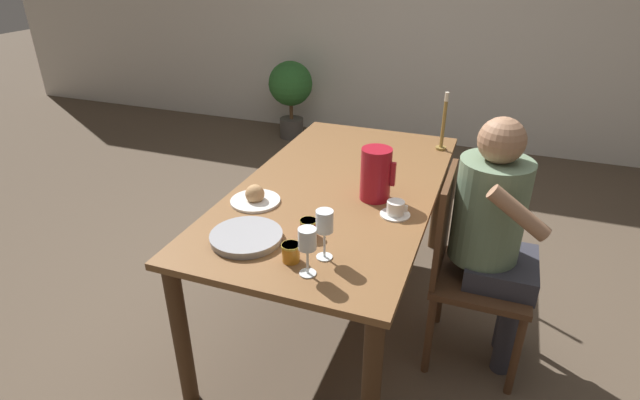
% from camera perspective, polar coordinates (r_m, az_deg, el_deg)
% --- Properties ---
extents(ground_plane, '(20.00, 20.00, 0.00)m').
position_cam_1_polar(ground_plane, '(2.82, 1.90, -12.08)').
color(ground_plane, brown).
extents(wall_back, '(10.00, 0.06, 2.60)m').
position_cam_1_polar(wall_back, '(4.94, 13.35, 20.92)').
color(wall_back, silver).
rests_on(wall_back, ground_plane).
extents(dining_table, '(0.92, 1.75, 0.74)m').
position_cam_1_polar(dining_table, '(2.46, 2.13, -0.43)').
color(dining_table, brown).
rests_on(dining_table, ground_plane).
extents(chair_person_side, '(0.42, 0.42, 0.93)m').
position_cam_1_polar(chair_person_side, '(2.36, 16.41, -7.33)').
color(chair_person_side, '#51331E').
rests_on(chair_person_side, ground_plane).
extents(person_seated, '(0.39, 0.41, 1.19)m').
position_cam_1_polar(person_seated, '(2.27, 19.39, -2.91)').
color(person_seated, '#33333D').
rests_on(person_seated, ground_plane).
extents(red_pitcher, '(0.16, 0.14, 0.24)m').
position_cam_1_polar(red_pitcher, '(2.26, 6.39, 2.98)').
color(red_pitcher, '#A31423').
rests_on(red_pitcher, dining_table).
extents(wine_glass_water, '(0.06, 0.06, 0.20)m').
position_cam_1_polar(wine_glass_water, '(1.80, 0.52, -2.71)').
color(wine_glass_water, white).
rests_on(wine_glass_water, dining_table).
extents(wine_glass_juice, '(0.06, 0.06, 0.19)m').
position_cam_1_polar(wine_glass_juice, '(1.72, -1.46, -4.79)').
color(wine_glass_juice, white).
rests_on(wine_glass_juice, dining_table).
extents(teacup_near_person, '(0.13, 0.13, 0.07)m').
position_cam_1_polar(teacup_near_person, '(2.17, 8.62, -1.07)').
color(teacup_near_person, white).
rests_on(teacup_near_person, dining_table).
extents(serving_tray, '(0.29, 0.29, 0.03)m').
position_cam_1_polar(serving_tray, '(2.00, -8.42, -4.19)').
color(serving_tray, '#9E9EA3').
rests_on(serving_tray, dining_table).
extents(bread_plate, '(0.23, 0.23, 0.09)m').
position_cam_1_polar(bread_plate, '(2.28, -7.42, 0.31)').
color(bread_plate, white).
rests_on(bread_plate, dining_table).
extents(jam_jar_amber, '(0.07, 0.07, 0.07)m').
position_cam_1_polar(jam_jar_amber, '(1.84, -3.36, -5.94)').
color(jam_jar_amber, '#C67A1E').
rests_on(jam_jar_amber, dining_table).
extents(jam_jar_red, '(0.07, 0.07, 0.07)m').
position_cam_1_polar(jam_jar_red, '(1.99, -1.34, -3.12)').
color(jam_jar_red, '#A81E1E').
rests_on(jam_jar_red, dining_table).
extents(candlestick_tall, '(0.06, 0.06, 0.33)m').
position_cam_1_polar(candlestick_tall, '(2.90, 13.89, 8.04)').
color(candlestick_tall, olive).
rests_on(candlestick_tall, dining_table).
extents(potted_plant, '(0.44, 0.44, 0.77)m').
position_cam_1_polar(potted_plant, '(5.08, -3.37, 12.54)').
color(potted_plant, '#4C4742').
rests_on(potted_plant, ground_plane).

